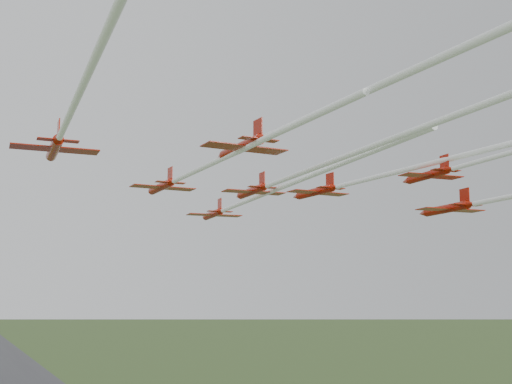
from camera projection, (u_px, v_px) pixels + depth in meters
name	position (u px, v px, depth m)	size (l,w,h in m)	color
jet_lead	(249.00, 200.00, 90.00)	(10.70, 67.12, 2.70)	#A61504
jet_row2_left	(194.00, 172.00, 76.24)	(8.67, 52.81, 2.60)	#A61504
jet_row2_right	(359.00, 181.00, 90.77)	(9.92, 53.25, 2.96)	#A61504
jet_row3_left	(63.00, 128.00, 61.32)	(9.37, 46.47, 2.78)	#A61504
jet_row3_mid	(296.00, 175.00, 71.08)	(8.15, 52.30, 2.42)	#A61504
jet_row3_right	(495.00, 199.00, 82.02)	(10.02, 49.43, 2.95)	#A61504
jet_row4_left	(339.00, 103.00, 49.62)	(8.74, 65.09, 2.61)	#A61504
jet_row4_right	(503.00, 155.00, 66.97)	(8.21, 52.69, 2.40)	#A61504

